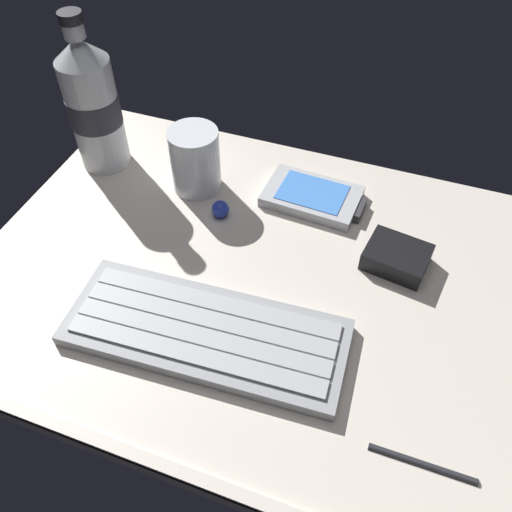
# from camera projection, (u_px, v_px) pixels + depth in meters

# --- Properties ---
(ground_plane) EXTENTS (0.64, 0.48, 0.03)m
(ground_plane) POSITION_uv_depth(u_px,v_px,m) (255.00, 280.00, 0.62)
(ground_plane) COLOR beige
(keyboard) EXTENTS (0.30, 0.13, 0.02)m
(keyboard) POSITION_uv_depth(u_px,v_px,m) (206.00, 332.00, 0.55)
(keyboard) COLOR #93969B
(keyboard) RESTS_ON ground_plane
(handheld_device) EXTENTS (0.13, 0.08, 0.02)m
(handheld_device) POSITION_uv_depth(u_px,v_px,m) (313.00, 197.00, 0.69)
(handheld_device) COLOR #B7BABF
(handheld_device) RESTS_ON ground_plane
(juice_cup) EXTENTS (0.06, 0.06, 0.09)m
(juice_cup) POSITION_uv_depth(u_px,v_px,m) (195.00, 162.00, 0.69)
(juice_cup) COLOR silver
(juice_cup) RESTS_ON ground_plane
(water_bottle) EXTENTS (0.07, 0.07, 0.21)m
(water_bottle) POSITION_uv_depth(u_px,v_px,m) (93.00, 105.00, 0.68)
(water_bottle) COLOR silver
(water_bottle) RESTS_ON ground_plane
(charger_block) EXTENTS (0.08, 0.07, 0.02)m
(charger_block) POSITION_uv_depth(u_px,v_px,m) (397.00, 257.00, 0.61)
(charger_block) COLOR black
(charger_block) RESTS_ON ground_plane
(trackball_mouse) EXTENTS (0.02, 0.02, 0.02)m
(trackball_mouse) POSITION_uv_depth(u_px,v_px,m) (220.00, 209.00, 0.67)
(trackball_mouse) COLOR #2338B2
(trackball_mouse) RESTS_ON ground_plane
(stylus_pen) EXTENTS (0.10, 0.01, 0.01)m
(stylus_pen) POSITION_uv_depth(u_px,v_px,m) (423.00, 463.00, 0.47)
(stylus_pen) COLOR #26262B
(stylus_pen) RESTS_ON ground_plane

